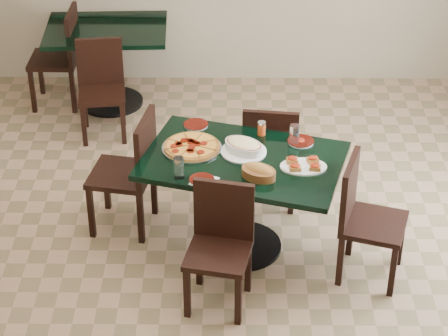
{
  "coord_description": "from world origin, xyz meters",
  "views": [
    {
      "loc": [
        0.04,
        -4.92,
        3.83
      ],
      "look_at": [
        -0.01,
        0.0,
        0.7
      ],
      "focal_mm": 70.0,
      "sensor_mm": 36.0,
      "label": 1
    }
  ],
  "objects_px": {
    "main_table": "(243,181)",
    "pepperoni_pizza": "(192,146)",
    "chair_right": "(363,214)",
    "back_chair_near": "(101,83)",
    "back_chair_left": "(63,52)",
    "lasagna_casserole": "(244,146)",
    "bread_basket": "(259,172)",
    "back_table": "(108,51)",
    "chair_left": "(132,167)",
    "chair_near": "(221,239)",
    "chair_far": "(271,151)",
    "bruschetta_platter": "(304,165)"
  },
  "relations": [
    {
      "from": "back_table",
      "to": "back_chair_left",
      "type": "xyz_separation_m",
      "value": [
        -0.41,
        0.01,
        -0.01
      ]
    },
    {
      "from": "chair_far",
      "to": "bruschetta_platter",
      "type": "distance_m",
      "value": 0.74
    },
    {
      "from": "chair_right",
      "to": "lasagna_casserole",
      "type": "relative_size",
      "value": 2.62
    },
    {
      "from": "lasagna_casserole",
      "to": "bread_basket",
      "type": "distance_m",
      "value": 0.32
    },
    {
      "from": "main_table",
      "to": "lasagna_casserole",
      "type": "height_order",
      "value": "lasagna_casserole"
    },
    {
      "from": "main_table",
      "to": "pepperoni_pizza",
      "type": "height_order",
      "value": "pepperoni_pizza"
    },
    {
      "from": "back_chair_left",
      "to": "bread_basket",
      "type": "xyz_separation_m",
      "value": [
        1.7,
        -2.41,
        0.28
      ]
    },
    {
      "from": "bread_basket",
      "to": "back_chair_left",
      "type": "bearing_deg",
      "value": 155.12
    },
    {
      "from": "lasagna_casserole",
      "to": "bread_basket",
      "type": "xyz_separation_m",
      "value": [
        0.09,
        -0.31,
        -0.01
      ]
    },
    {
      "from": "chair_far",
      "to": "pepperoni_pizza",
      "type": "xyz_separation_m",
      "value": [
        -0.56,
        -0.42,
        0.29
      ]
    },
    {
      "from": "chair_far",
      "to": "chair_right",
      "type": "distance_m",
      "value": 0.99
    },
    {
      "from": "pepperoni_pizza",
      "to": "bread_basket",
      "type": "height_order",
      "value": "bread_basket"
    },
    {
      "from": "back_table",
      "to": "pepperoni_pizza",
      "type": "distance_m",
      "value": 2.23
    },
    {
      "from": "chair_right",
      "to": "bread_basket",
      "type": "distance_m",
      "value": 0.76
    },
    {
      "from": "main_table",
      "to": "chair_left",
      "type": "bearing_deg",
      "value": 178.16
    },
    {
      "from": "chair_far",
      "to": "back_chair_left",
      "type": "relative_size",
      "value": 0.95
    },
    {
      "from": "main_table",
      "to": "chair_left",
      "type": "height_order",
      "value": "chair_left"
    },
    {
      "from": "chair_right",
      "to": "lasagna_casserole",
      "type": "bearing_deg",
      "value": 84.24
    },
    {
      "from": "chair_left",
      "to": "back_table",
      "type": "bearing_deg",
      "value": -157.6
    },
    {
      "from": "chair_left",
      "to": "lasagna_casserole",
      "type": "xyz_separation_m",
      "value": [
        0.79,
        -0.18,
        0.28
      ]
    },
    {
      "from": "main_table",
      "to": "back_chair_near",
      "type": "height_order",
      "value": "back_chair_near"
    },
    {
      "from": "chair_near",
      "to": "bread_basket",
      "type": "relative_size",
      "value": 2.93
    },
    {
      "from": "chair_left",
      "to": "pepperoni_pizza",
      "type": "height_order",
      "value": "chair_left"
    },
    {
      "from": "chair_near",
      "to": "lasagna_casserole",
      "type": "height_order",
      "value": "lasagna_casserole"
    },
    {
      "from": "back_table",
      "to": "bread_basket",
      "type": "height_order",
      "value": "bread_basket"
    },
    {
      "from": "chair_right",
      "to": "lasagna_casserole",
      "type": "distance_m",
      "value": 0.91
    },
    {
      "from": "chair_left",
      "to": "bread_basket",
      "type": "height_order",
      "value": "chair_left"
    },
    {
      "from": "main_table",
      "to": "chair_right",
      "type": "xyz_separation_m",
      "value": [
        0.79,
        -0.26,
        -0.08
      ]
    },
    {
      "from": "chair_far",
      "to": "chair_right",
      "type": "xyz_separation_m",
      "value": [
        0.58,
        -0.81,
        0.01
      ]
    },
    {
      "from": "chair_near",
      "to": "bruschetta_platter",
      "type": "height_order",
      "value": "chair_near"
    },
    {
      "from": "back_chair_left",
      "to": "pepperoni_pizza",
      "type": "bearing_deg",
      "value": 32.16
    },
    {
      "from": "chair_near",
      "to": "back_chair_left",
      "type": "xyz_separation_m",
      "value": [
        -1.45,
        2.7,
        0.04
      ]
    },
    {
      "from": "main_table",
      "to": "chair_right",
      "type": "relative_size",
      "value": 1.71
    },
    {
      "from": "chair_left",
      "to": "pepperoni_pizza",
      "type": "relative_size",
      "value": 2.23
    },
    {
      "from": "back_table",
      "to": "bread_basket",
      "type": "xyz_separation_m",
      "value": [
        1.29,
        -2.4,
        0.27
      ]
    },
    {
      "from": "back_chair_near",
      "to": "back_chair_left",
      "type": "relative_size",
      "value": 0.91
    },
    {
      "from": "lasagna_casserole",
      "to": "back_chair_near",
      "type": "bearing_deg",
      "value": 162.48
    },
    {
      "from": "back_chair_near",
      "to": "chair_left",
      "type": "bearing_deg",
      "value": -81.11
    },
    {
      "from": "chair_near",
      "to": "bread_basket",
      "type": "xyz_separation_m",
      "value": [
        0.24,
        0.29,
        0.32
      ]
    },
    {
      "from": "back_table",
      "to": "chair_left",
      "type": "xyz_separation_m",
      "value": [
        0.4,
        -1.92,
        -0.01
      ]
    },
    {
      "from": "chair_right",
      "to": "back_chair_near",
      "type": "distance_m",
      "value": 2.76
    },
    {
      "from": "back_table",
      "to": "pepperoni_pizza",
      "type": "relative_size",
      "value": 2.67
    },
    {
      "from": "pepperoni_pizza",
      "to": "bread_basket",
      "type": "relative_size",
      "value": 1.44
    },
    {
      "from": "chair_left",
      "to": "pepperoni_pizza",
      "type": "bearing_deg",
      "value": 83.29
    },
    {
      "from": "chair_far",
      "to": "bruschetta_platter",
      "type": "xyz_separation_m",
      "value": [
        0.18,
        -0.66,
        0.29
      ]
    },
    {
      "from": "chair_right",
      "to": "pepperoni_pizza",
      "type": "height_order",
      "value": "chair_right"
    },
    {
      "from": "chair_right",
      "to": "bread_basket",
      "type": "relative_size",
      "value": 3.06
    },
    {
      "from": "main_table",
      "to": "pepperoni_pizza",
      "type": "distance_m",
      "value": 0.42
    },
    {
      "from": "main_table",
      "to": "chair_near",
      "type": "height_order",
      "value": "chair_near"
    },
    {
      "from": "pepperoni_pizza",
      "to": "lasagna_casserole",
      "type": "distance_m",
      "value": 0.36
    }
  ]
}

